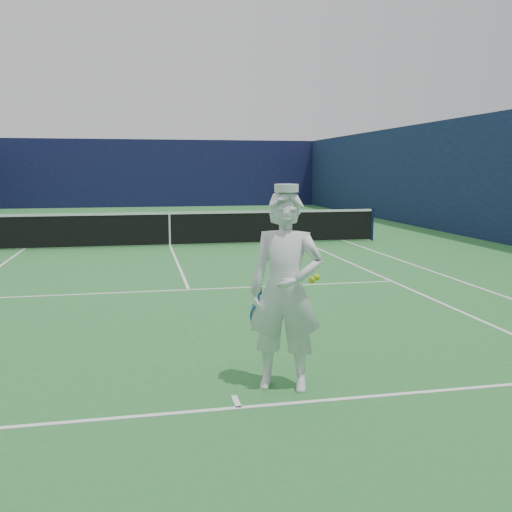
{
  "coord_description": "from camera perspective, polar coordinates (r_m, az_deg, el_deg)",
  "views": [
    {
      "loc": [
        -0.88,
        -16.97,
        2.26
      ],
      "look_at": [
        0.56,
        -9.96,
        1.17
      ],
      "focal_mm": 40.0,
      "sensor_mm": 36.0,
      "label": 1
    }
  ],
  "objects": [
    {
      "name": "windscreen_fence",
      "position": [
        16.99,
        -8.75,
        7.72
      ],
      "size": [
        20.12,
        36.12,
        4.0
      ],
      "color": "#0E1134",
      "rests_on": "ground"
    },
    {
      "name": "court_markings",
      "position": [
        17.14,
        -8.59,
        1.04
      ],
      "size": [
        11.03,
        23.83,
        0.01
      ],
      "color": "white",
      "rests_on": "ground"
    },
    {
      "name": "tennis_net",
      "position": [
        17.08,
        -8.63,
        2.87
      ],
      "size": [
        12.88,
        0.09,
        1.07
      ],
      "color": "#141E4C",
      "rests_on": "ground"
    },
    {
      "name": "ground",
      "position": [
        17.14,
        -8.59,
        1.02
      ],
      "size": [
        80.0,
        80.0,
        0.0
      ],
      "primitive_type": "plane",
      "color": "#2C7433",
      "rests_on": "ground"
    },
    {
      "name": "tennis_player",
      "position": [
        5.83,
        2.98,
        -3.48
      ],
      "size": [
        0.88,
        0.75,
        2.11
      ],
      "rotation": [
        0.0,
        0.0,
        -0.38
      ],
      "color": "white",
      "rests_on": "ground"
    }
  ]
}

